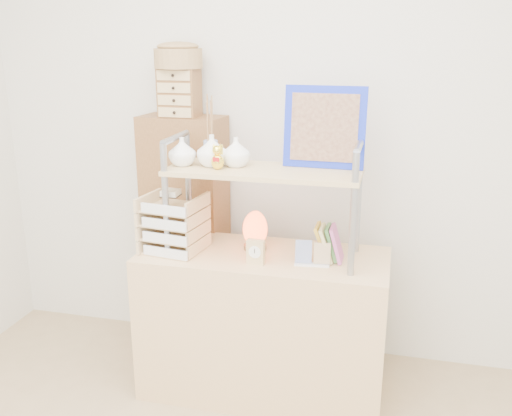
# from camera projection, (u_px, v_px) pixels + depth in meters

# --- Properties ---
(room_shell) EXTENTS (3.42, 3.41, 2.61)m
(room_shell) POSITION_uv_depth(u_px,v_px,m) (204.00, 59.00, 1.73)
(room_shell) COLOR silver
(room_shell) RESTS_ON ground
(desk) EXTENTS (1.20, 0.50, 0.75)m
(desk) POSITION_uv_depth(u_px,v_px,m) (263.00, 324.00, 2.86)
(desk) COLOR tan
(desk) RESTS_ON ground
(cabinet) EXTENTS (0.47, 0.28, 1.35)m
(cabinet) POSITION_uv_depth(u_px,v_px,m) (186.00, 235.00, 3.24)
(cabinet) COLOR brown
(cabinet) RESTS_ON ground
(hutch) EXTENTS (0.91, 0.34, 0.80)m
(hutch) POSITION_uv_depth(u_px,v_px,m) (255.00, 164.00, 2.65)
(hutch) COLOR #8E929B
(hutch) RESTS_ON desk
(letter_tray) EXTENTS (0.29, 0.27, 0.31)m
(letter_tray) POSITION_uv_depth(u_px,v_px,m) (173.00, 227.00, 2.76)
(letter_tray) COLOR tan
(letter_tray) RESTS_ON desk
(salt_lamp) EXTENTS (0.13, 0.12, 0.20)m
(salt_lamp) POSITION_uv_depth(u_px,v_px,m) (255.00, 230.00, 2.79)
(salt_lamp) COLOR brown
(salt_lamp) RESTS_ON desk
(desk_clock) EXTENTS (0.08, 0.04, 0.12)m
(desk_clock) POSITION_uv_depth(u_px,v_px,m) (256.00, 252.00, 2.62)
(desk_clock) COLOR tan
(desk_clock) RESTS_ON desk
(postcard_stand) EXTENTS (0.17, 0.06, 0.12)m
(postcard_stand) POSITION_uv_depth(u_px,v_px,m) (312.00, 258.00, 2.61)
(postcard_stand) COLOR white
(postcard_stand) RESTS_ON desk
(drawer_chest) EXTENTS (0.20, 0.16, 0.25)m
(drawer_chest) POSITION_uv_depth(u_px,v_px,m) (179.00, 93.00, 2.99)
(drawer_chest) COLOR brown
(drawer_chest) RESTS_ON cabinet
(woven_basket) EXTENTS (0.25, 0.25, 0.10)m
(woven_basket) POSITION_uv_depth(u_px,v_px,m) (178.00, 58.00, 2.94)
(woven_basket) COLOR olive
(woven_basket) RESTS_ON drawer_chest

